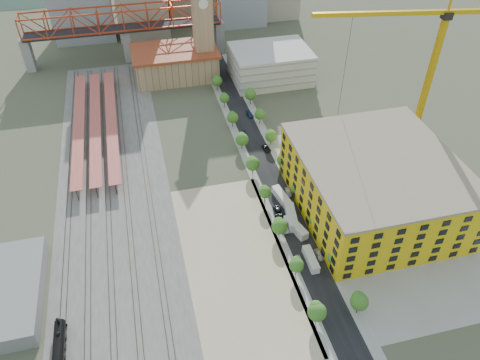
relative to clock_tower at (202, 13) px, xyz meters
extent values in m
plane|color=#474C38|center=(-8.00, -79.99, -28.70)|extent=(400.00, 400.00, 0.00)
cube|color=#605E59|center=(-44.00, -62.49, -28.67)|extent=(36.00, 165.00, 0.06)
cube|color=tan|center=(-12.00, -111.49, -28.67)|extent=(28.00, 67.00, 0.06)
cube|color=black|center=(8.00, -64.99, -28.67)|extent=(12.00, 170.00, 0.06)
cube|color=gray|center=(2.50, -64.99, -28.68)|extent=(3.00, 170.00, 0.04)
cube|color=gray|center=(13.50, -64.99, -28.68)|extent=(3.00, 170.00, 0.04)
cube|color=gray|center=(37.00, -99.99, -28.67)|extent=(50.00, 90.00, 0.06)
cube|color=#382B23|center=(-58.72, -62.49, -28.55)|extent=(0.12, 160.00, 0.18)
cube|color=#382B23|center=(-57.28, -62.49, -28.55)|extent=(0.12, 160.00, 0.18)
cube|color=#382B23|center=(-52.72, -62.49, -28.55)|extent=(0.12, 160.00, 0.18)
cube|color=#382B23|center=(-51.28, -62.49, -28.55)|extent=(0.12, 160.00, 0.18)
cube|color=#382B23|center=(-46.72, -62.49, -28.55)|extent=(0.12, 160.00, 0.18)
cube|color=#382B23|center=(-45.28, -62.49, -28.55)|extent=(0.12, 160.00, 0.18)
cube|color=#382B23|center=(-40.72, -62.49, -28.55)|extent=(0.12, 160.00, 0.18)
cube|color=#382B23|center=(-39.28, -62.49, -28.55)|extent=(0.12, 160.00, 0.18)
cube|color=#382B23|center=(-33.72, -62.49, -28.55)|extent=(0.12, 160.00, 0.18)
cube|color=#382B23|center=(-32.28, -62.49, -28.55)|extent=(0.12, 160.00, 0.18)
cube|color=#D45751|center=(-55.00, -34.99, -24.70)|extent=(4.00, 80.00, 0.25)
cylinder|color=black|center=(-55.00, -34.99, -26.70)|extent=(0.24, 0.24, 4.00)
cube|color=#D45751|center=(-49.00, -34.99, -24.70)|extent=(4.00, 80.00, 0.25)
cylinder|color=black|center=(-49.00, -34.99, -26.70)|extent=(0.24, 0.24, 4.00)
cube|color=#D45751|center=(-43.00, -34.99, -24.70)|extent=(4.00, 80.00, 0.25)
cylinder|color=black|center=(-43.00, -34.99, -26.70)|extent=(0.24, 0.24, 4.00)
cube|color=tan|center=(-13.00, 2.01, -22.70)|extent=(36.00, 22.00, 12.00)
cube|color=brown|center=(-13.00, 2.01, -16.20)|extent=(38.00, 24.00, 1.20)
cube|color=tan|center=(0.00, 0.01, -8.70)|extent=(8.00, 8.00, 40.00)
cylinder|color=white|center=(0.00, -4.09, 5.30)|extent=(4.00, 0.30, 4.00)
cube|color=silver|center=(28.00, -9.99, -21.70)|extent=(34.00, 26.00, 14.00)
cube|color=gray|center=(-78.00, 25.01, -21.20)|extent=(4.00, 6.00, 15.00)
cube|color=gray|center=(12.00, 25.01, -21.20)|extent=(4.00, 6.00, 15.00)
cube|color=gray|center=(-33.00, 25.01, -21.20)|extent=(4.00, 6.00, 15.00)
cube|color=black|center=(-33.00, 25.01, -13.20)|extent=(90.00, 9.00, 1.00)
cube|color=orange|center=(34.00, -99.99, -19.70)|extent=(44.00, 50.00, 18.00)
cube|color=gray|center=(34.00, -99.99, -10.30)|extent=(44.60, 50.60, 0.80)
cube|color=#9EA0A3|center=(-53.00, 60.01, -9.70)|extent=(30.00, 25.00, 38.00)
ellipsoid|color=#4C6B59|center=(-88.00, 180.01, -96.70)|extent=(396.00, 216.00, 180.00)
ellipsoid|color=#4C6B59|center=(32.00, 180.01, -120.70)|extent=(484.00, 264.00, 220.00)
ellipsoid|color=#4C6B59|center=(152.00, 180.01, -98.70)|extent=(418.00, 228.00, 190.00)
cylinder|color=black|center=(-58.00, -128.25, -26.18)|extent=(2.62, 12.59, 2.62)
cylinder|color=black|center=(-58.00, -123.01, -24.29)|extent=(0.73, 0.73, 1.68)
sphere|color=black|center=(-58.00, -126.15, -24.81)|extent=(1.05, 1.05, 1.05)
cone|color=black|center=(-58.00, -121.12, -27.75)|extent=(2.73, 1.68, 2.73)
cube|color=#D09C0D|center=(61.70, -75.05, -4.57)|extent=(1.72, 1.72, 48.26)
cube|color=black|center=(61.70, -75.05, 20.64)|extent=(2.68, 2.68, 2.14)
cube|color=#D09C0D|center=(41.64, -71.47, 21.71)|extent=(40.35, 8.42, 1.29)
cube|color=#D09C0D|center=(68.03, -76.18, 21.71)|extent=(12.90, 3.53, 1.29)
cube|color=silver|center=(8.00, -116.75, -27.50)|extent=(2.51, 8.83, 2.40)
cube|color=silver|center=(8.00, -104.15, -27.40)|extent=(5.01, 9.79, 2.59)
cube|color=silver|center=(8.00, -99.89, -27.27)|extent=(4.42, 10.73, 2.85)
cube|color=silver|center=(8.00, -90.19, -27.41)|extent=(4.02, 9.70, 2.58)
imported|color=silver|center=(5.00, -115.98, -28.02)|extent=(1.63, 3.98, 1.35)
imported|color=#9C9DA1|center=(5.00, -102.91, -27.94)|extent=(1.84, 4.69, 1.52)
imported|color=black|center=(5.00, -96.21, -27.90)|extent=(3.35, 6.00, 1.59)
imported|color=navy|center=(5.00, -52.67, -28.03)|extent=(2.53, 4.79, 1.32)
imported|color=silver|center=(11.00, -115.34, -27.98)|extent=(1.85, 4.28, 1.44)
imported|color=#99999E|center=(11.00, -87.93, -27.99)|extent=(2.00, 4.42, 1.41)
imported|color=black|center=(11.00, -62.89, -28.05)|extent=(2.68, 4.89, 1.30)
imported|color=navy|center=(11.00, -38.95, -27.98)|extent=(2.48, 5.10, 1.43)
camera|label=1|loc=(-31.34, -194.99, 71.80)|focal=35.00mm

